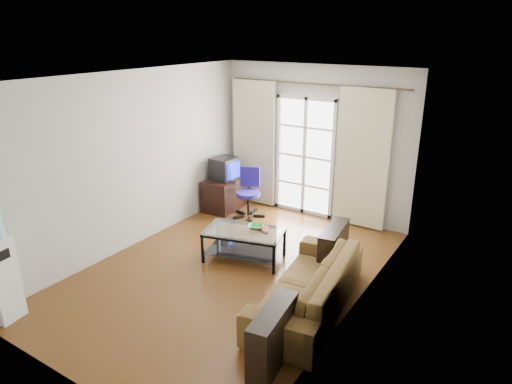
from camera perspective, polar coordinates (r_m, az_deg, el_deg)
floor at (r=6.61m, az=-3.20°, el=-9.77°), size 5.20×5.20×0.00m
ceiling at (r=5.78m, az=-3.72°, el=14.23°), size 5.20×5.20×0.00m
wall_back at (r=8.22m, az=7.30°, el=6.19°), size 3.60×0.02×2.70m
wall_front at (r=4.40m, az=-23.90°, el=-7.66°), size 3.60×0.02×2.70m
wall_left at (r=7.23m, az=-15.11°, el=3.79°), size 0.02×5.20×2.70m
wall_right at (r=5.26m, az=12.65°, el=-1.92°), size 0.02×5.20×2.70m
french_door at (r=8.31m, az=6.11°, el=4.42°), size 1.16×0.06×2.15m
curtain_rod at (r=7.96m, az=7.30°, el=13.28°), size 3.30×0.04×0.04m
curtain_left at (r=8.72m, az=-0.24°, el=6.12°), size 0.90×0.07×2.35m
curtain_right at (r=7.81m, az=13.17°, el=3.96°), size 0.90×0.07×2.35m
radiator at (r=8.14m, az=11.76°, el=-1.74°), size 0.64×0.12×0.64m
sofa at (r=5.69m, az=6.55°, el=-11.39°), size 2.40×1.42×0.64m
coffee_table at (r=6.77m, az=-1.48°, el=-6.12°), size 1.27×0.92×0.46m
bowl at (r=6.76m, az=-0.01°, el=-4.35°), size 0.38×0.38×0.06m
book at (r=6.75m, az=0.34°, el=-4.60°), size 0.29×0.31×0.02m
remote at (r=6.66m, az=0.87°, el=-4.95°), size 0.18×0.08×0.02m
tv_stand at (r=8.68m, az=-3.99°, el=-0.21°), size 0.60×0.85×0.60m
crt_tv at (r=8.52m, az=-4.03°, el=2.99°), size 0.48×0.47×0.41m
task_chair at (r=8.32m, az=-0.92°, el=-1.31°), size 0.81×0.81×0.90m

